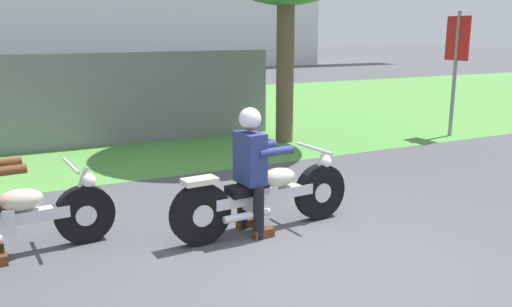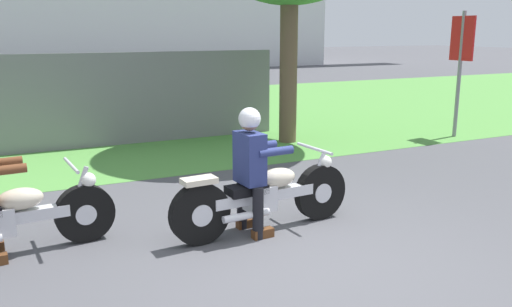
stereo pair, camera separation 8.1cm
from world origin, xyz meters
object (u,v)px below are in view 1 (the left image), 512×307
at_px(rider_lead, 251,161).
at_px(motorcycle_follow, 3,221).
at_px(motorcycle_lead, 265,196).
at_px(sign_banner, 456,54).

height_order(rider_lead, motorcycle_follow, rider_lead).
height_order(motorcycle_lead, motorcycle_follow, motorcycle_lead).
relative_size(motorcycle_lead, sign_banner, 0.86).
distance_m(motorcycle_follow, sign_banner, 9.23).
bearing_deg(rider_lead, sign_banner, 22.42).
distance_m(rider_lead, sign_banner, 7.08).
relative_size(motorcycle_follow, sign_banner, 0.85).
xyz_separation_m(motorcycle_lead, rider_lead, (-0.17, -0.01, 0.42)).
xyz_separation_m(motorcycle_lead, motorcycle_follow, (-2.63, 0.51, -0.02)).
bearing_deg(sign_banner, motorcycle_follow, -163.52).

